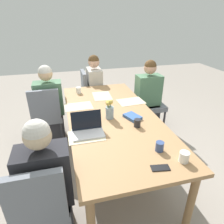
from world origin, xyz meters
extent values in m
plane|color=gray|center=(0.00, 0.00, 0.00)|extent=(10.00, 10.00, 0.00)
cube|color=#9E754C|center=(0.00, 0.00, 0.70)|extent=(2.30, 1.05, 0.04)
cylinder|color=#9E754C|center=(-1.07, -0.45, 0.34)|extent=(0.07, 0.07, 0.68)
cylinder|color=#9E754C|center=(1.07, -0.45, 0.34)|extent=(0.07, 0.07, 0.68)
cylinder|color=#9E754C|center=(1.07, 0.45, 0.34)|extent=(0.07, 0.07, 0.68)
cube|color=slate|center=(0.78, -0.88, 0.41)|extent=(0.44, 0.44, 0.08)
cube|color=slate|center=(0.97, -0.88, 0.68)|extent=(0.06, 0.42, 0.45)
cylinder|color=#333338|center=(0.59, -1.07, 0.18)|extent=(0.04, 0.04, 0.37)
cylinder|color=#333338|center=(0.59, -0.69, 0.18)|extent=(0.04, 0.04, 0.37)
cylinder|color=#333338|center=(0.97, -1.07, 0.18)|extent=(0.04, 0.04, 0.37)
cylinder|color=#333338|center=(0.97, -0.69, 0.18)|extent=(0.04, 0.04, 0.37)
cube|color=#2D2D33|center=(0.78, -0.82, 0.23)|extent=(0.36, 0.34, 0.45)
cube|color=#4C7556|center=(0.78, -0.82, 0.70)|extent=(0.24, 0.40, 0.50)
sphere|color=tan|center=(0.78, -0.82, 1.07)|extent=(0.20, 0.20, 0.20)
sphere|color=#51381E|center=(0.78, -0.82, 1.10)|extent=(0.19, 0.19, 0.19)
cube|color=slate|center=(-0.82, 0.81, 0.41)|extent=(0.44, 0.44, 0.08)
cube|color=slate|center=(-1.01, 0.81, 0.68)|extent=(0.06, 0.42, 0.45)
cylinder|color=#333338|center=(-0.63, 1.00, 0.18)|extent=(0.04, 0.04, 0.37)
cylinder|color=#333338|center=(-0.63, 0.62, 0.18)|extent=(0.04, 0.04, 0.37)
cube|color=#2D2D33|center=(-0.82, 0.75, 0.23)|extent=(0.36, 0.34, 0.45)
cube|color=#232328|center=(-0.82, 0.75, 0.70)|extent=(0.24, 0.40, 0.50)
sphere|color=#C6AC89|center=(-0.82, 0.75, 1.07)|extent=(0.20, 0.20, 0.20)
sphere|color=beige|center=(-0.82, 0.75, 1.10)|extent=(0.19, 0.19, 0.19)
cube|color=slate|center=(1.47, -0.03, 0.41)|extent=(0.44, 0.44, 0.08)
cube|color=slate|center=(1.47, 0.16, 0.68)|extent=(0.42, 0.06, 0.45)
cylinder|color=#333338|center=(1.66, -0.22, 0.18)|extent=(0.04, 0.04, 0.37)
cylinder|color=#333338|center=(1.28, -0.22, 0.18)|extent=(0.04, 0.04, 0.37)
cylinder|color=#333338|center=(1.66, 0.16, 0.18)|extent=(0.04, 0.04, 0.37)
cylinder|color=#333338|center=(1.28, 0.16, 0.18)|extent=(0.04, 0.04, 0.37)
cube|color=#2D2D33|center=(1.41, -0.03, 0.23)|extent=(0.34, 0.36, 0.45)
cube|color=#B7B2A8|center=(1.41, -0.03, 0.70)|extent=(0.40, 0.24, 0.50)
sphere|color=tan|center=(1.41, -0.03, 1.07)|extent=(0.20, 0.20, 0.20)
sphere|color=#51381E|center=(1.41, -0.03, 1.10)|extent=(0.19, 0.19, 0.19)
cube|color=slate|center=(0.83, 0.82, 0.41)|extent=(0.44, 0.44, 0.08)
cube|color=slate|center=(0.64, 0.82, 0.68)|extent=(0.06, 0.42, 0.45)
cylinder|color=#333338|center=(1.02, 1.01, 0.18)|extent=(0.04, 0.04, 0.37)
cylinder|color=#333338|center=(1.02, 0.63, 0.18)|extent=(0.04, 0.04, 0.37)
cylinder|color=#333338|center=(0.64, 1.01, 0.18)|extent=(0.04, 0.04, 0.37)
cylinder|color=#333338|center=(0.64, 0.63, 0.18)|extent=(0.04, 0.04, 0.37)
cube|color=#2D2D33|center=(0.83, 0.76, 0.23)|extent=(0.36, 0.34, 0.45)
cube|color=#4C7556|center=(0.83, 0.76, 0.70)|extent=(0.24, 0.40, 0.50)
sphere|color=tan|center=(0.83, 0.76, 1.07)|extent=(0.20, 0.20, 0.20)
sphere|color=beige|center=(0.83, 0.76, 1.10)|extent=(0.19, 0.19, 0.19)
cylinder|color=#8EA8B7|center=(-0.05, 0.04, 0.79)|extent=(0.10, 0.10, 0.14)
sphere|color=gold|center=(-0.02, 0.05, 0.91)|extent=(0.07, 0.07, 0.07)
cylinder|color=#477A3D|center=(-0.02, 0.05, 0.89)|extent=(0.01, 0.01, 0.04)
sphere|color=gold|center=(-0.06, 0.06, 0.91)|extent=(0.05, 0.05, 0.05)
cylinder|color=#477A3D|center=(-0.06, 0.06, 0.89)|extent=(0.01, 0.01, 0.05)
sphere|color=gold|center=(-0.06, 0.03, 0.93)|extent=(0.06, 0.06, 0.06)
cylinder|color=#477A3D|center=(-0.06, 0.03, 0.90)|extent=(0.01, 0.01, 0.07)
cube|color=beige|center=(0.35, -0.37, 0.72)|extent=(0.28, 0.38, 0.00)
cube|color=beige|center=(-0.37, 0.37, 0.72)|extent=(0.26, 0.36, 0.00)
cube|color=beige|center=(0.66, -0.02, 0.72)|extent=(0.37, 0.28, 0.00)
cube|color=beige|center=(0.37, 0.37, 0.72)|extent=(0.27, 0.37, 0.00)
cube|color=silver|center=(-0.34, 0.34, 0.73)|extent=(0.22, 0.32, 0.02)
cube|color=black|center=(-0.25, 0.34, 0.84)|extent=(0.05, 0.31, 0.20)
cylinder|color=white|center=(0.87, 0.31, 0.77)|extent=(0.08, 0.08, 0.09)
cylinder|color=white|center=(-0.96, -0.37, 0.77)|extent=(0.08, 0.08, 0.09)
cylinder|color=#232328|center=(-0.32, -0.20, 0.77)|extent=(0.07, 0.07, 0.09)
cylinder|color=#33477A|center=(-0.02, 0.23, 0.77)|extent=(0.08, 0.08, 0.09)
cylinder|color=#33477A|center=(-0.77, -0.24, 0.77)|extent=(0.07, 0.07, 0.09)
cube|color=#335693|center=(-0.12, -0.22, 0.74)|extent=(0.24, 0.20, 0.03)
cube|color=black|center=(-0.98, -0.14, 0.73)|extent=(0.09, 0.16, 0.01)
camera|label=1|loc=(-2.09, 0.54, 1.84)|focal=32.11mm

